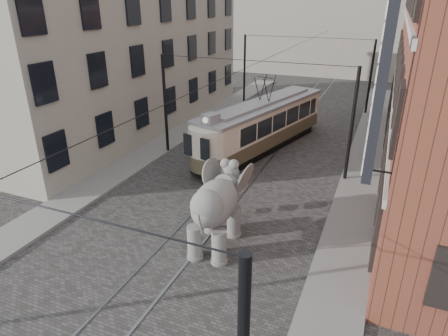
% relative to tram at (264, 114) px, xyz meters
% --- Properties ---
extents(ground, '(120.00, 120.00, 0.00)m').
position_rel_tram_xyz_m(ground, '(0.30, -8.91, -2.31)').
color(ground, '#474442').
extents(tram_rails, '(1.54, 80.00, 0.02)m').
position_rel_tram_xyz_m(tram_rails, '(0.30, -8.91, -2.30)').
color(tram_rails, slate).
rests_on(tram_rails, ground).
extents(sidewalk_right, '(2.00, 60.00, 0.15)m').
position_rel_tram_xyz_m(sidewalk_right, '(6.30, -8.91, -2.23)').
color(sidewalk_right, slate).
rests_on(sidewalk_right, ground).
extents(sidewalk_left, '(2.00, 60.00, 0.15)m').
position_rel_tram_xyz_m(sidewalk_left, '(-6.20, -8.91, -2.23)').
color(sidewalk_left, slate).
rests_on(sidewalk_left, ground).
extents(stucco_building, '(7.00, 24.00, 10.00)m').
position_rel_tram_xyz_m(stucco_building, '(-10.70, 1.09, 2.69)').
color(stucco_building, gray).
rests_on(stucco_building, ground).
extents(distant_block, '(28.00, 10.00, 14.00)m').
position_rel_tram_xyz_m(distant_block, '(0.30, 31.09, 4.69)').
color(distant_block, gray).
rests_on(distant_block, ground).
extents(catenary, '(11.00, 30.20, 6.00)m').
position_rel_tram_xyz_m(catenary, '(0.10, -3.91, 0.69)').
color(catenary, black).
rests_on(catenary, ground).
extents(tram, '(5.34, 11.86, 4.62)m').
position_rel_tram_xyz_m(tram, '(0.00, 0.00, 0.00)').
color(tram, beige).
rests_on(tram, ground).
extents(elephant, '(3.09, 5.07, 2.97)m').
position_rel_tram_xyz_m(elephant, '(1.54, -11.02, -0.82)').
color(elephant, slate).
rests_on(elephant, ground).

